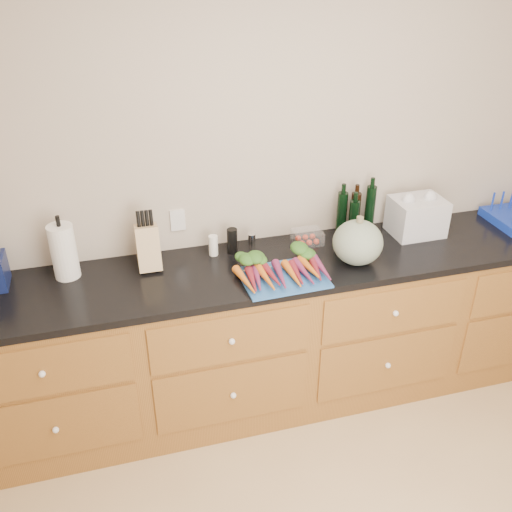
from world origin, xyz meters
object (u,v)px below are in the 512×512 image
object	(u,v)px
paper_towel	(64,252)
knife_block	(148,247)
squash	(358,242)
carrots	(281,268)
tomato_box	(307,237)
cutting_board	(283,278)

from	to	relation	value
paper_towel	knife_block	world-z (taller)	paper_towel
squash	knife_block	world-z (taller)	squash
carrots	tomato_box	bearing A→B (deg)	48.83
carrots	paper_towel	bearing A→B (deg)	165.49
carrots	squash	world-z (taller)	squash
cutting_board	carrots	size ratio (longest dim) A/B	0.94
cutting_board	carrots	world-z (taller)	carrots
tomato_box	cutting_board	bearing A→B (deg)	-127.18
cutting_board	knife_block	xyz separation A→B (m)	(-0.65, 0.30, 0.11)
knife_block	tomato_box	distance (m)	0.90
cutting_board	tomato_box	world-z (taller)	tomato_box
cutting_board	paper_towel	size ratio (longest dim) A/B	1.47
cutting_board	carrots	bearing A→B (deg)	90.00
squash	paper_towel	size ratio (longest dim) A/B	0.92
cutting_board	knife_block	size ratio (longest dim) A/B	1.80
squash	cutting_board	bearing A→B (deg)	-172.72
cutting_board	paper_towel	world-z (taller)	paper_towel
knife_block	paper_towel	bearing A→B (deg)	177.27
carrots	paper_towel	distance (m)	1.11
squash	tomato_box	bearing A→B (deg)	123.14
carrots	squash	size ratio (longest dim) A/B	1.69
squash	tomato_box	xyz separation A→B (m)	(-0.18, 0.28, -0.08)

